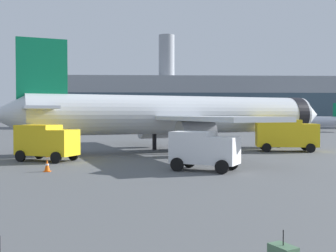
{
  "coord_description": "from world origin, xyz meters",
  "views": [
    {
      "loc": [
        0.22,
        -3.64,
        3.77
      ],
      "look_at": [
        1.29,
        22.91,
        3.0
      ],
      "focal_mm": 44.24,
      "sensor_mm": 36.0,
      "label": 1
    }
  ],
  "objects": [
    {
      "name": "airplane_at_gate",
      "position": [
        3.0,
        38.11,
        3.66
      ],
      "size": [
        34.73,
        31.76,
        10.5
      ],
      "color": "silver",
      "rests_on": "ground"
    },
    {
      "name": "airplane_taxiing",
      "position": [
        34.18,
        86.83,
        2.11
      ],
      "size": [
        16.35,
        16.93,
        6.07
      ],
      "color": "silver",
      "rests_on": "ground"
    },
    {
      "name": "service_truck",
      "position": [
        -8.19,
        29.74,
        1.61
      ],
      "size": [
        5.28,
        4.0,
        2.9
      ],
      "color": "yellow",
      "rests_on": "ground"
    },
    {
      "name": "fuel_truck",
      "position": [
        13.78,
        37.54,
        1.77
      ],
      "size": [
        6.3,
        3.49,
        3.2
      ],
      "color": "yellow",
      "rests_on": "ground"
    },
    {
      "name": "cargo_van",
      "position": [
        3.7,
        23.66,
        1.45
      ],
      "size": [
        4.83,
        3.9,
        2.6
      ],
      "color": "white",
      "rests_on": "ground"
    },
    {
      "name": "safety_cone_near",
      "position": [
        -6.6,
        23.6,
        0.41
      ],
      "size": [
        0.44,
        0.44,
        0.82
      ],
      "color": "#F2590C",
      "rests_on": "ground"
    },
    {
      "name": "safety_cone_mid",
      "position": [
        -8.83,
        33.04,
        0.36
      ],
      "size": [
        0.44,
        0.44,
        0.73
      ],
      "color": "#F2590C",
      "rests_on": "ground"
    },
    {
      "name": "terminal_building",
      "position": [
        19.03,
        112.68,
        7.06
      ],
      "size": [
        97.38,
        17.24,
        25.87
      ],
      "color": "gray",
      "rests_on": "ground"
    }
  ]
}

